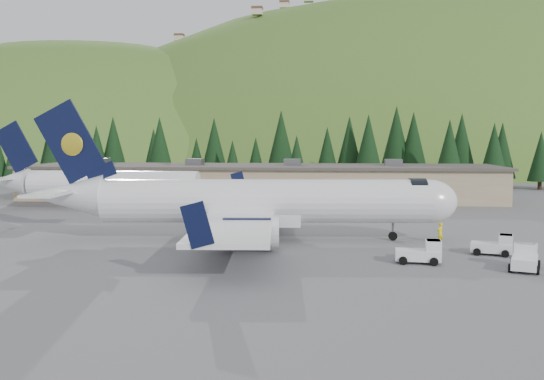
{
  "coord_description": "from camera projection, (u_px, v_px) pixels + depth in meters",
  "views": [
    {
      "loc": [
        5.76,
        -53.22,
        8.89
      ],
      "look_at": [
        0.0,
        6.0,
        4.0
      ],
      "focal_mm": 40.0,
      "sensor_mm": 36.0,
      "label": 1
    }
  ],
  "objects": [
    {
      "name": "ground",
      "position": [
        266.0,
        240.0,
        54.08
      ],
      "size": [
        600.0,
        600.0,
        0.0
      ],
      "primitive_type": "plane",
      "color": "#5B5B5F"
    },
    {
      "name": "airliner",
      "position": [
        253.0,
        203.0,
        53.83
      ],
      "size": [
        37.77,
        35.46,
        12.53
      ],
      "rotation": [
        0.0,
        0.0,
        0.08
      ],
      "color": "white",
      "rests_on": "ground"
    },
    {
      "name": "second_airliner",
      "position": [
        92.0,
        184.0,
        78.03
      ],
      "size": [
        27.5,
        11.0,
        10.05
      ],
      "color": "white",
      "rests_on": "ground"
    },
    {
      "name": "baggage_tug_a",
      "position": [
        422.0,
        253.0,
        43.83
      ],
      "size": [
        3.34,
        2.19,
        1.71
      ],
      "rotation": [
        0.0,
        0.0,
        -0.09
      ],
      "color": "white",
      "rests_on": "ground"
    },
    {
      "name": "baggage_tug_b",
      "position": [
        496.0,
        246.0,
        46.99
      ],
      "size": [
        3.38,
        2.52,
        1.64
      ],
      "rotation": [
        0.0,
        0.0,
        -0.28
      ],
      "color": "white",
      "rests_on": "ground"
    },
    {
      "name": "baggage_tug_c",
      "position": [
        525.0,
        259.0,
        41.66
      ],
      "size": [
        2.74,
        3.54,
        1.7
      ],
      "rotation": [
        0.0,
        0.0,
        1.23
      ],
      "color": "white",
      "rests_on": "ground"
    },
    {
      "name": "terminal_building",
      "position": [
        260.0,
        182.0,
        92.04
      ],
      "size": [
        71.0,
        17.0,
        6.1
      ],
      "color": "#9E8365",
      "rests_on": "ground"
    },
    {
      "name": "ramp_worker",
      "position": [
        440.0,
        233.0,
        52.7
      ],
      "size": [
        0.74,
        0.74,
        1.73
      ],
      "primitive_type": "imported",
      "rotation": [
        0.0,
        0.0,
        3.91
      ],
      "color": "#FFEE0A",
      "rests_on": "ground"
    },
    {
      "name": "tree_line",
      "position": [
        281.0,
        148.0,
        114.8
      ],
      "size": [
        111.11,
        18.12,
        14.32
      ],
      "color": "black",
      "rests_on": "ground"
    },
    {
      "name": "hills",
      "position": [
        440.0,
        353.0,
        261.44
      ],
      "size": [
        614.0,
        330.0,
        300.0
      ],
      "color": "#395B20",
      "rests_on": "ground"
    }
  ]
}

